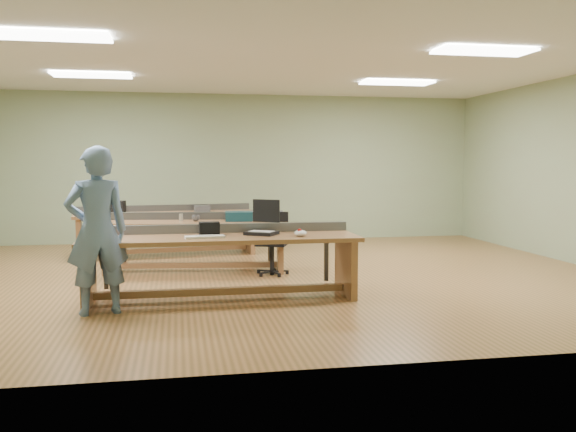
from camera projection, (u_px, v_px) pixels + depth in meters
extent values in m
plane|color=#986639|center=(265.00, 275.00, 8.72)|extent=(10.00, 10.00, 0.00)
plane|color=silver|center=(264.00, 62.00, 8.45)|extent=(10.00, 10.00, 0.00)
cube|color=gray|center=(237.00, 168.00, 12.51)|extent=(10.00, 0.04, 3.00)
cube|color=gray|center=(338.00, 177.00, 4.66)|extent=(10.00, 0.04, 3.00)
cube|color=white|center=(53.00, 36.00, 6.54)|extent=(1.20, 0.50, 0.03)
cube|color=white|center=(92.00, 75.00, 9.48)|extent=(1.20, 0.50, 0.03)
cube|color=white|center=(484.00, 51.00, 7.43)|extent=(1.20, 0.50, 0.03)
cube|color=white|center=(397.00, 83.00, 10.37)|extent=(1.20, 0.50, 0.03)
cube|color=#91613D|center=(222.00, 239.00, 7.12)|extent=(3.22, 0.86, 0.05)
cube|color=#91613D|center=(88.00, 274.00, 6.89)|extent=(0.08, 0.76, 0.70)
cube|color=#91613D|center=(346.00, 266.00, 7.42)|extent=(0.08, 0.76, 0.70)
cube|color=#91613D|center=(222.00, 291.00, 7.18)|extent=(2.92, 0.10, 0.08)
cube|color=#4C4F54|center=(219.00, 228.00, 7.50)|extent=(3.22, 0.08, 0.11)
cube|color=#91613D|center=(195.00, 223.00, 8.96)|extent=(2.78, 1.07, 0.05)
cube|color=#91613D|center=(109.00, 249.00, 8.93)|extent=(0.16, 0.63, 0.70)
cube|color=#91613D|center=(280.00, 248.00, 9.05)|extent=(0.16, 0.63, 0.70)
cube|color=#91613D|center=(196.00, 265.00, 9.01)|extent=(2.40, 0.41, 0.08)
cube|color=#4C4F54|center=(197.00, 216.00, 9.27)|extent=(2.70, 0.43, 0.11)
cube|color=#91613D|center=(167.00, 214.00, 10.53)|extent=(3.17, 1.19, 0.05)
cube|color=#91613D|center=(79.00, 239.00, 10.13)|extent=(0.17, 0.73, 0.70)
cube|color=#91613D|center=(248.00, 233.00, 10.99)|extent=(0.17, 0.73, 0.70)
cube|color=#91613D|center=(167.00, 250.00, 10.58)|extent=(2.78, 0.44, 0.08)
cube|color=#4C4F54|center=(164.00, 208.00, 10.87)|extent=(3.08, 0.45, 0.11)
imported|color=slate|center=(97.00, 231.00, 6.43)|extent=(0.74, 0.59, 1.79)
cube|color=black|center=(262.00, 233.00, 7.29)|extent=(0.45, 0.43, 0.04)
cube|color=black|center=(266.00, 211.00, 7.40)|extent=(0.31, 0.20, 0.28)
cube|color=beige|center=(205.00, 237.00, 6.97)|extent=(0.47, 0.21, 0.03)
ellipsoid|color=white|center=(300.00, 233.00, 7.15)|extent=(0.20, 0.21, 0.07)
cube|color=black|center=(209.00, 229.00, 7.21)|extent=(0.24, 0.16, 0.16)
cylinder|color=black|center=(272.00, 260.00, 8.75)|extent=(0.06, 0.06, 0.44)
cube|color=black|center=(272.00, 243.00, 8.73)|extent=(0.54, 0.54, 0.06)
cube|color=black|center=(275.00, 225.00, 8.91)|extent=(0.40, 0.18, 0.38)
cylinder|color=black|center=(272.00, 273.00, 8.77)|extent=(0.62, 0.62, 0.06)
cube|color=#12343C|center=(239.00, 216.00, 9.02)|extent=(0.42, 0.33, 0.14)
cube|color=#3B3C3E|center=(266.00, 215.00, 9.18)|extent=(0.54, 0.40, 0.13)
imported|color=#3B3C3E|center=(196.00, 218.00, 8.97)|extent=(0.12, 0.12, 0.09)
cylinder|color=silver|center=(181.00, 217.00, 8.98)|extent=(0.07, 0.07, 0.11)
cube|color=black|center=(114.00, 207.00, 10.38)|extent=(0.40, 0.31, 0.21)
cube|color=#3B3C3E|center=(202.00, 209.00, 10.72)|extent=(0.28, 0.21, 0.11)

